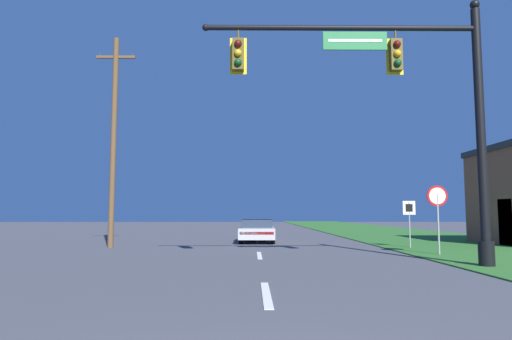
# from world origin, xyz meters

# --- Properties ---
(grass_verge_right) EXTENTS (10.00, 110.00, 0.04)m
(grass_verge_right) POSITION_xyz_m (10.50, 30.00, 0.02)
(grass_verge_right) COLOR #2D6626
(grass_verge_right) RESTS_ON ground
(road_center_line) EXTENTS (0.16, 34.80, 0.01)m
(road_center_line) POSITION_xyz_m (0.00, 22.00, 0.01)
(road_center_line) COLOR silver
(road_center_line) RESTS_ON ground
(signal_mast) EXTENTS (8.37, 0.47, 7.85)m
(signal_mast) POSITION_xyz_m (4.45, 10.27, 4.73)
(signal_mast) COLOR black
(signal_mast) RESTS_ON grass_verge_right
(car_ahead) EXTENTS (1.92, 4.38, 1.19)m
(car_ahead) POSITION_xyz_m (0.01, 21.75, 0.60)
(car_ahead) COLOR black
(car_ahead) RESTS_ON ground
(stop_sign) EXTENTS (0.76, 0.07, 2.50)m
(stop_sign) POSITION_xyz_m (6.53, 13.89, 1.86)
(stop_sign) COLOR gray
(stop_sign) RESTS_ON grass_verge_right
(route_sign_post) EXTENTS (0.55, 0.06, 2.03)m
(route_sign_post) POSITION_xyz_m (6.66, 17.31, 1.53)
(route_sign_post) COLOR gray
(route_sign_post) RESTS_ON grass_verge_right
(utility_pole_near) EXTENTS (1.80, 0.26, 9.68)m
(utility_pole_near) POSITION_xyz_m (-6.62, 17.91, 5.00)
(utility_pole_near) COLOR brown
(utility_pole_near) RESTS_ON ground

